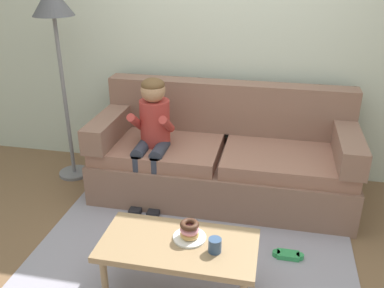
{
  "coord_description": "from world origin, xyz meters",
  "views": [
    {
      "loc": [
        0.51,
        -2.53,
        2.03
      ],
      "look_at": [
        -0.12,
        0.45,
        0.65
      ],
      "focal_mm": 39.11,
      "sensor_mm": 36.0,
      "label": 1
    }
  ],
  "objects": [
    {
      "name": "mug",
      "position": [
        0.23,
        -0.52,
        0.45
      ],
      "size": [
        0.08,
        0.08,
        0.09
      ],
      "primitive_type": "cylinder",
      "color": "#334C72",
      "rests_on": "coffee_table"
    },
    {
      "name": "toy_controller",
      "position": [
        0.69,
        0.01,
        0.03
      ],
      "size": [
        0.23,
        0.09,
        0.05
      ],
      "rotation": [
        0.0,
        0.0,
        0.16
      ],
      "color": "#339E56",
      "rests_on": "ground"
    },
    {
      "name": "wall_back",
      "position": [
        0.0,
        1.4,
        1.4
      ],
      "size": [
        8.0,
        0.1,
        2.8
      ],
      "primitive_type": "cube",
      "color": "beige",
      "rests_on": "ground"
    },
    {
      "name": "ground",
      "position": [
        0.0,
        0.0,
        0.0
      ],
      "size": [
        10.0,
        10.0,
        0.0
      ],
      "primitive_type": "plane",
      "color": "brown"
    },
    {
      "name": "donut_third",
      "position": [
        0.05,
        -0.43,
        0.51
      ],
      "size": [
        0.14,
        0.14,
        0.04
      ],
      "primitive_type": "torus",
      "rotation": [
        0.0,
        0.0,
        1.75
      ],
      "color": "#422619",
      "rests_on": "donut_second"
    },
    {
      "name": "donut_second",
      "position": [
        0.05,
        -0.43,
        0.47
      ],
      "size": [
        0.13,
        0.13,
        0.04
      ],
      "primitive_type": "torus",
      "rotation": [
        0.0,
        0.0,
        3.06
      ],
      "color": "pink",
      "rests_on": "donut"
    },
    {
      "name": "couch",
      "position": [
        0.09,
        0.85,
        0.35
      ],
      "size": [
        2.27,
        0.9,
        0.97
      ],
      "color": "#846051",
      "rests_on": "ground"
    },
    {
      "name": "plate",
      "position": [
        0.05,
        -0.43,
        0.41
      ],
      "size": [
        0.21,
        0.21,
        0.01
      ],
      "primitive_type": "cylinder",
      "color": "white",
      "rests_on": "coffee_table"
    },
    {
      "name": "floor_lamp",
      "position": [
        -1.42,
        0.88,
        1.52
      ],
      "size": [
        0.36,
        0.36,
        1.81
      ],
      "color": "slate",
      "rests_on": "ground"
    },
    {
      "name": "coffee_table",
      "position": [
        -0.01,
        -0.49,
        0.36
      ],
      "size": [
        0.98,
        0.49,
        0.4
      ],
      "color": "#937551",
      "rests_on": "ground"
    },
    {
      "name": "person_child",
      "position": [
        -0.5,
        0.64,
        0.67
      ],
      "size": [
        0.34,
        0.58,
        1.1
      ],
      "color": "#AD3833",
      "rests_on": "ground"
    },
    {
      "name": "area_rug",
      "position": [
        0.0,
        -0.25,
        0.01
      ],
      "size": [
        2.34,
        1.98,
        0.01
      ],
      "primitive_type": "cube",
      "color": "#9993A3",
      "rests_on": "ground"
    },
    {
      "name": "donut",
      "position": [
        0.05,
        -0.43,
        0.44
      ],
      "size": [
        0.16,
        0.16,
        0.04
      ],
      "primitive_type": "torus",
      "rotation": [
        0.0,
        0.0,
        2.62
      ],
      "color": "tan",
      "rests_on": "plate"
    }
  ]
}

